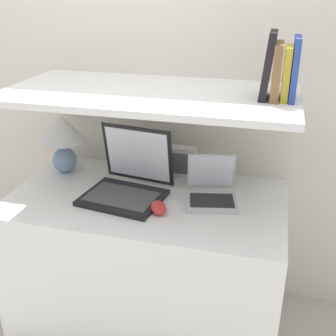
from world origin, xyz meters
The scene contains 13 objects.
wall_back centered at (0.00, 0.75, 1.20)m, with size 6.00×0.05×2.40m.
desk centered at (0.00, 0.34, 0.36)m, with size 1.23×0.68×0.71m.
back_riser centered at (0.00, 0.70, 0.57)m, with size 1.23×0.04×1.15m.
shelf centered at (0.00, 0.41, 1.16)m, with size 1.23×0.61×0.03m.
table_lamp centered at (-0.48, 0.50, 0.91)m, with size 0.22×0.22×0.30m.
laptop_large centered at (-0.09, 0.34, 0.77)m, with size 0.38×0.36×0.29m.
laptop_small centered at (0.28, 0.39, 0.75)m, with size 0.25×0.27×0.19m.
computer_mouse centered at (0.09, 0.22, 0.73)m, with size 0.10×0.12×0.04m.
router_box centered at (0.10, 0.60, 0.79)m, with size 0.13×0.06×0.15m.
book_blue centered at (0.57, 0.41, 1.29)m, with size 0.02×0.16×0.23m.
book_yellow centered at (0.54, 0.41, 1.27)m, with size 0.03×0.13×0.20m.
book_brown centered at (0.51, 0.41, 1.28)m, with size 0.03×0.17×0.21m.
book_black centered at (0.47, 0.41, 1.30)m, with size 0.05×0.16×0.25m.
Camera 1 is at (0.52, -1.24, 1.60)m, focal length 45.00 mm.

